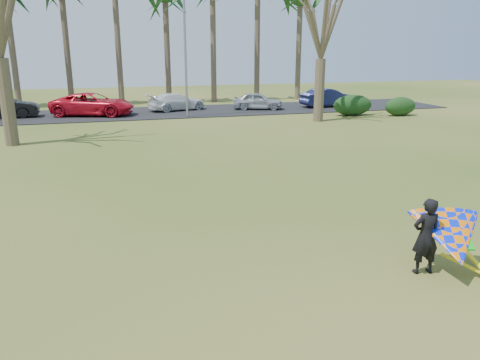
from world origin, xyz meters
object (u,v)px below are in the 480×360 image
object	(u,v)px
car_2	(93,104)
kite_flyer	(449,238)
bare_tree_right	(323,16)
car_5	(328,98)
car_3	(177,102)
car_4	(258,101)
streetlight	(188,51)
car_1	(3,107)

from	to	relation	value
car_2	kite_flyer	xyz separation A→B (m)	(7.46, -27.13, -0.00)
bare_tree_right	car_5	size ratio (longest dim) A/B	2.07
bare_tree_right	car_3	size ratio (longest dim) A/B	2.07
car_2	car_3	world-z (taller)	car_2
car_4	bare_tree_right	bearing A→B (deg)	-144.45
streetlight	bare_tree_right	bearing A→B (deg)	-27.03
streetlight	car_2	xyz separation A→B (m)	(-6.41, 2.52, -3.62)
car_3	car_4	distance (m)	6.19
bare_tree_right	car_5	world-z (taller)	bare_tree_right
streetlight	kite_flyer	size ratio (longest dim) A/B	3.35
car_1	car_2	size ratio (longest dim) A/B	0.80
car_1	car_3	size ratio (longest dim) A/B	1.01
car_4	car_5	distance (m)	5.98
car_5	kite_flyer	world-z (taller)	kite_flyer
streetlight	car_2	bearing A→B (deg)	158.49
car_2	kite_flyer	distance (m)	28.13
bare_tree_right	car_2	xyz separation A→B (m)	(-14.25, 6.52, -5.72)
streetlight	car_4	distance (m)	7.34
car_2	car_4	world-z (taller)	car_2
kite_flyer	car_4	bearing A→B (deg)	80.08
bare_tree_right	car_3	xyz separation A→B (m)	(-8.12, 7.70, -5.86)
bare_tree_right	kite_flyer	world-z (taller)	bare_tree_right
bare_tree_right	kite_flyer	size ratio (longest dim) A/B	3.86
bare_tree_right	streetlight	xyz separation A→B (m)	(-7.84, 4.00, -2.10)
streetlight	car_3	xyz separation A→B (m)	(-0.28, 3.70, -3.76)
car_4	car_2	bearing A→B (deg)	107.96
car_1	car_3	bearing A→B (deg)	-88.15
car_2	car_3	size ratio (longest dim) A/B	1.27
streetlight	car_1	bearing A→B (deg)	166.40
streetlight	car_5	world-z (taller)	streetlight
streetlight	car_3	world-z (taller)	streetlight
car_1	car_4	world-z (taller)	car_1
car_5	car_1	bearing A→B (deg)	84.52
bare_tree_right	car_2	bearing A→B (deg)	155.39
bare_tree_right	car_1	size ratio (longest dim) A/B	2.04
car_4	car_5	world-z (taller)	car_5
car_2	car_4	distance (m)	12.20
car_1	car_2	distance (m)	5.87
bare_tree_right	car_3	distance (m)	12.64
car_1	kite_flyer	bearing A→B (deg)	-155.91
bare_tree_right	streetlight	bearing A→B (deg)	152.97
bare_tree_right	streetlight	distance (m)	9.05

